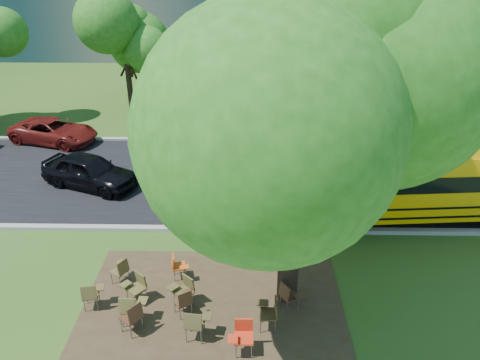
{
  "coord_description": "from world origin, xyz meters",
  "views": [
    {
      "loc": [
        1.93,
        -10.43,
        8.76
      ],
      "look_at": [
        1.63,
        4.25,
        1.33
      ],
      "focal_mm": 35.0,
      "sensor_mm": 36.0,
      "label": 1
    }
  ],
  "objects_px": {
    "chair_5": "(243,333)",
    "chair_2": "(133,315)",
    "chair_3": "(184,288)",
    "chair_8": "(121,269)",
    "chair_9": "(137,285)",
    "bg_car_red": "(54,131)",
    "chair_11": "(184,300)",
    "main_tree": "(298,98)",
    "chair_1": "(131,307)",
    "chair_6": "(271,311)",
    "chair_0": "(91,294)",
    "chair_4": "(195,322)",
    "black_car": "(90,171)",
    "chair_10": "(177,265)",
    "chair_7": "(289,295)",
    "school_bus": "(423,178)"
  },
  "relations": [
    {
      "from": "chair_8",
      "to": "main_tree",
      "type": "bearing_deg",
      "value": -64.98
    },
    {
      "from": "black_car",
      "to": "chair_4",
      "type": "bearing_deg",
      "value": -126.11
    },
    {
      "from": "chair_9",
      "to": "chair_11",
      "type": "xyz_separation_m",
      "value": [
        1.35,
        -0.53,
        -0.03
      ]
    },
    {
      "from": "main_tree",
      "to": "chair_6",
      "type": "relative_size",
      "value": 9.89
    },
    {
      "from": "chair_0",
      "to": "chair_7",
      "type": "xyz_separation_m",
      "value": [
        5.21,
        0.05,
        0.02
      ]
    },
    {
      "from": "chair_0",
      "to": "black_car",
      "type": "bearing_deg",
      "value": 98.62
    },
    {
      "from": "school_bus",
      "to": "chair_11",
      "type": "bearing_deg",
      "value": -150.99
    },
    {
      "from": "chair_5",
      "to": "chair_11",
      "type": "distance_m",
      "value": 1.94
    },
    {
      "from": "chair_5",
      "to": "chair_8",
      "type": "relative_size",
      "value": 1.09
    },
    {
      "from": "chair_7",
      "to": "black_car",
      "type": "distance_m",
      "value": 10.23
    },
    {
      "from": "chair_7",
      "to": "chair_10",
      "type": "relative_size",
      "value": 1.09
    },
    {
      "from": "school_bus",
      "to": "chair_8",
      "type": "distance_m",
      "value": 10.35
    },
    {
      "from": "main_tree",
      "to": "chair_9",
      "type": "xyz_separation_m",
      "value": [
        -4.08,
        -0.23,
        -5.15
      ]
    },
    {
      "from": "chair_2",
      "to": "chair_3",
      "type": "bearing_deg",
      "value": -10.2
    },
    {
      "from": "chair_2",
      "to": "chair_8",
      "type": "height_order",
      "value": "chair_2"
    },
    {
      "from": "chair_6",
      "to": "chair_8",
      "type": "relative_size",
      "value": 1.11
    },
    {
      "from": "chair_5",
      "to": "chair_8",
      "type": "height_order",
      "value": "chair_5"
    },
    {
      "from": "chair_8",
      "to": "chair_11",
      "type": "distance_m",
      "value": 2.33
    },
    {
      "from": "chair_4",
      "to": "black_car",
      "type": "xyz_separation_m",
      "value": [
        -5.08,
        8.13,
        0.09
      ]
    },
    {
      "from": "chair_0",
      "to": "chair_9",
      "type": "bearing_deg",
      "value": 8.26
    },
    {
      "from": "chair_4",
      "to": "black_car",
      "type": "height_order",
      "value": "black_car"
    },
    {
      "from": "chair_6",
      "to": "chair_11",
      "type": "relative_size",
      "value": 1.12
    },
    {
      "from": "school_bus",
      "to": "chair_9",
      "type": "distance_m",
      "value": 10.09
    },
    {
      "from": "chair_7",
      "to": "chair_6",
      "type": "bearing_deg",
      "value": -67.97
    },
    {
      "from": "chair_2",
      "to": "chair_5",
      "type": "xyz_separation_m",
      "value": [
        2.72,
        -0.56,
        -0.01
      ]
    },
    {
      "from": "chair_8",
      "to": "chair_9",
      "type": "bearing_deg",
      "value": -108.76
    },
    {
      "from": "chair_0",
      "to": "chair_10",
      "type": "distance_m",
      "value": 2.48
    },
    {
      "from": "chair_0",
      "to": "chair_10",
      "type": "xyz_separation_m",
      "value": [
        2.09,
        1.32,
        -0.03
      ]
    },
    {
      "from": "chair_5",
      "to": "chair_9",
      "type": "bearing_deg",
      "value": -31.81
    },
    {
      "from": "chair_3",
      "to": "chair_8",
      "type": "bearing_deg",
      "value": 17.94
    },
    {
      "from": "chair_2",
      "to": "chair_5",
      "type": "relative_size",
      "value": 1.01
    },
    {
      "from": "chair_2",
      "to": "black_car",
      "type": "relative_size",
      "value": 0.24
    },
    {
      "from": "main_tree",
      "to": "chair_1",
      "type": "xyz_separation_m",
      "value": [
        -4.02,
        -1.13,
        -5.11
      ]
    },
    {
      "from": "school_bus",
      "to": "chair_2",
      "type": "distance_m",
      "value": 10.52
    },
    {
      "from": "chair_8",
      "to": "black_car",
      "type": "bearing_deg",
      "value": 55.48
    },
    {
      "from": "chair_1",
      "to": "black_car",
      "type": "xyz_separation_m",
      "value": [
        -3.4,
        7.64,
        0.08
      ]
    },
    {
      "from": "chair_0",
      "to": "chair_3",
      "type": "distance_m",
      "value": 2.45
    },
    {
      "from": "chair_1",
      "to": "bg_car_red",
      "type": "relative_size",
      "value": 0.23
    },
    {
      "from": "chair_9",
      "to": "black_car",
      "type": "relative_size",
      "value": 0.22
    },
    {
      "from": "chair_8",
      "to": "black_car",
      "type": "distance_m",
      "value": 6.61
    },
    {
      "from": "chair_1",
      "to": "chair_11",
      "type": "xyz_separation_m",
      "value": [
        1.29,
        0.37,
        -0.08
      ]
    },
    {
      "from": "chair_8",
      "to": "chair_11",
      "type": "bearing_deg",
      "value": -91.51
    },
    {
      "from": "chair_6",
      "to": "bg_car_red",
      "type": "xyz_separation_m",
      "value": [
        -10.11,
        12.29,
        0.01
      ]
    },
    {
      "from": "chair_5",
      "to": "chair_2",
      "type": "bearing_deg",
      "value": -12.68
    },
    {
      "from": "chair_10",
      "to": "chair_3",
      "type": "bearing_deg",
      "value": 3.42
    },
    {
      "from": "chair_9",
      "to": "bg_car_red",
      "type": "distance_m",
      "value": 13.09
    },
    {
      "from": "chair_2",
      "to": "chair_7",
      "type": "distance_m",
      "value": 4.01
    },
    {
      "from": "school_bus",
      "to": "chair_9",
      "type": "xyz_separation_m",
      "value": [
        -8.95,
        -4.53,
        -1.06
      ]
    },
    {
      "from": "main_tree",
      "to": "chair_0",
      "type": "xyz_separation_m",
      "value": [
        -5.21,
        -0.58,
        -5.18
      ]
    },
    {
      "from": "chair_2",
      "to": "chair_4",
      "type": "relative_size",
      "value": 0.99
    }
  ]
}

